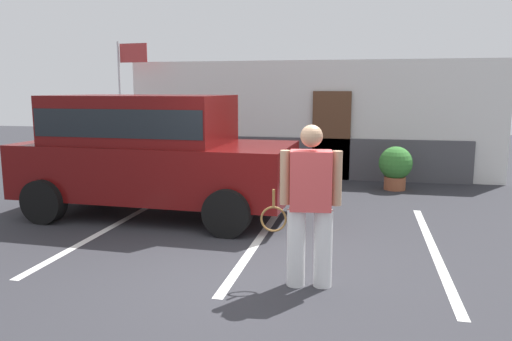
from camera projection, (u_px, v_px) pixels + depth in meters
The scene contains 9 objects.
ground_plane at pixel (244, 276), 5.81m from camera, with size 40.00×40.00×0.00m, color #2D2D33.
parking_stripe_0 at pixel (109, 228), 7.79m from camera, with size 0.12×4.40×0.01m, color silver.
parking_stripe_1 at pixel (260, 238), 7.29m from camera, with size 0.12×4.40×0.01m, color silver.
parking_stripe_2 at pixel (433, 249), 6.78m from camera, with size 0.12×4.40×0.01m, color silver.
house_frontage at pixel (309, 123), 12.09m from camera, with size 9.00×0.40×2.82m.
parked_suv at pixel (150, 149), 8.47m from camera, with size 4.66×2.28×2.05m.
tennis_player_man at pixel (310, 204), 5.38m from camera, with size 0.92×0.33×1.78m.
potted_plant_by_porch at pixel (396, 166), 10.69m from camera, with size 0.71×0.71×0.94m.
flag_pole at pixel (126, 84), 12.19m from camera, with size 0.80×0.11×3.29m.
Camera 1 is at (1.30, -5.38, 2.16)m, focal length 34.95 mm.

